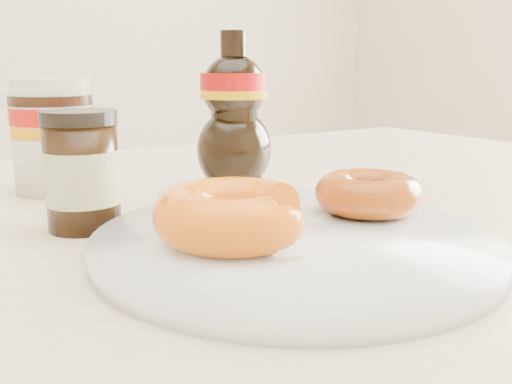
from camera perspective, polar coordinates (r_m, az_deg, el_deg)
dining_table at (r=0.52m, az=-5.65°, el=-12.11°), size 1.40×0.90×0.75m
plate at (r=0.41m, az=3.89°, el=-4.95°), size 0.29×0.29×0.01m
donut_bitten at (r=0.39m, az=-2.35°, el=-2.22°), size 0.11×0.11×0.04m
donut_whole at (r=0.47m, az=11.16°, el=-0.10°), size 0.11×0.11×0.03m
nutella_jar at (r=0.64m, az=-19.63°, el=5.72°), size 0.08×0.08×0.12m
syrup_bottle at (r=0.62m, az=-2.21°, el=8.16°), size 0.09×0.08×0.17m
dark_jar at (r=0.48m, az=-17.00°, el=1.93°), size 0.06×0.06×0.10m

